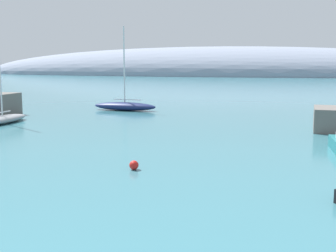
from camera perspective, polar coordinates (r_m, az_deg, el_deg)
name	(u,v)px	position (r m, az deg, el deg)	size (l,w,h in m)	color
distant_ridge	(216,75)	(204.01, 6.36, 6.69)	(248.14, 53.74, 26.38)	gray
sailboat_navy_near_shore	(125,106)	(56.12, -5.73, 2.68)	(8.54, 2.49, 10.69)	navy
sailboat_grey_mid_mooring	(3,119)	(47.06, -21.01, 0.93)	(2.02, 7.36, 10.80)	gray
mooring_buoy_red	(134,165)	(25.38, -4.52, -5.17)	(0.55, 0.55, 0.55)	red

